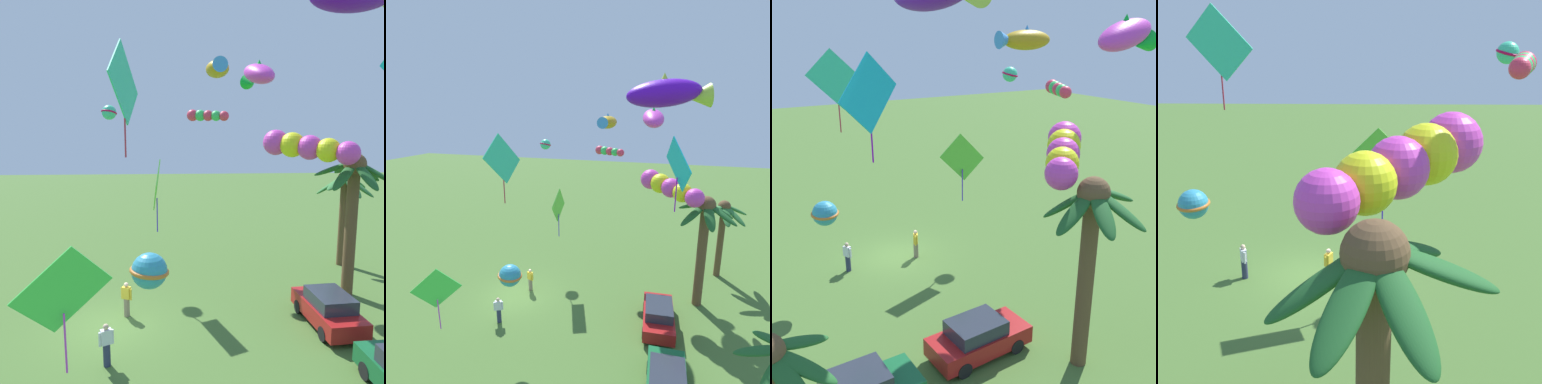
% 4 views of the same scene
% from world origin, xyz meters
% --- Properties ---
extents(ground_plane, '(120.00, 120.00, 0.00)m').
position_xyz_m(ground_plane, '(0.00, 0.00, 0.00)').
color(ground_plane, '#476B2D').
extents(palm_tree_0, '(3.83, 3.57, 7.25)m').
position_xyz_m(palm_tree_0, '(-2.46, 11.62, 5.20)').
color(palm_tree_0, brown).
rests_on(palm_tree_0, ground).
extents(palm_tree_2, '(3.63, 3.57, 5.93)m').
position_xyz_m(palm_tree_2, '(-6.78, 13.30, 4.40)').
color(palm_tree_2, brown).
rests_on(palm_tree_2, ground).
extents(parked_car_1, '(4.01, 1.96, 1.51)m').
position_xyz_m(parked_car_1, '(0.55, 9.32, 0.75)').
color(parked_car_1, '#A51919').
rests_on(parked_car_1, ground).
extents(spectator_0, '(0.37, 0.50, 1.59)m').
position_xyz_m(spectator_0, '(-0.85, 0.60, 0.81)').
color(spectator_0, gray).
rests_on(spectator_0, ground).
extents(spectator_1, '(0.37, 0.51, 1.59)m').
position_xyz_m(spectator_1, '(2.83, 0.28, 0.81)').
color(spectator_1, '#2D3351').
rests_on(spectator_1, ground).
extents(kite_fish_0, '(2.63, 1.24, 1.06)m').
position_xyz_m(kite_fish_0, '(-4.28, 5.08, 11.42)').
color(kite_fish_0, '#B98E17').
extents(kite_ball_1, '(1.32, 1.32, 0.87)m').
position_xyz_m(kite_ball_1, '(-7.92, -0.94, 9.41)').
color(kite_ball_1, '#3ACE98').
extents(kite_tube_2, '(3.73, 3.92, 1.65)m').
position_xyz_m(kite_tube_2, '(-3.08, 9.33, 7.53)').
color(kite_tube_2, '#D63CB6').
extents(kite_diamond_3, '(2.56, 0.69, 3.66)m').
position_xyz_m(kite_diamond_3, '(2.86, 1.14, 9.72)').
color(kite_diamond_3, '#33D3A1').
extents(kite_ball_4, '(1.39, 1.40, 1.13)m').
position_xyz_m(kite_ball_4, '(4.12, 1.91, 3.99)').
color(kite_ball_4, teal).
extents(kite_diamond_5, '(0.78, 2.11, 3.05)m').
position_xyz_m(kite_diamond_5, '(7.31, 0.16, 4.74)').
color(kite_diamond_5, '#41DA4C').
extents(kite_fish_7, '(3.73, 2.03, 1.87)m').
position_xyz_m(kite_fish_7, '(-7.48, 7.87, 11.59)').
color(kite_fish_7, '#D53CC0').
extents(kite_tube_9, '(1.32, 2.36, 0.68)m').
position_xyz_m(kite_tube_9, '(-6.65, 4.74, 9.18)').
color(kite_tube_9, '#E53653').
extents(kite_diamond_10, '(2.62, 0.40, 3.63)m').
position_xyz_m(kite_diamond_10, '(-3.01, 1.97, 5.62)').
color(kite_diamond_10, '#5DD43E').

